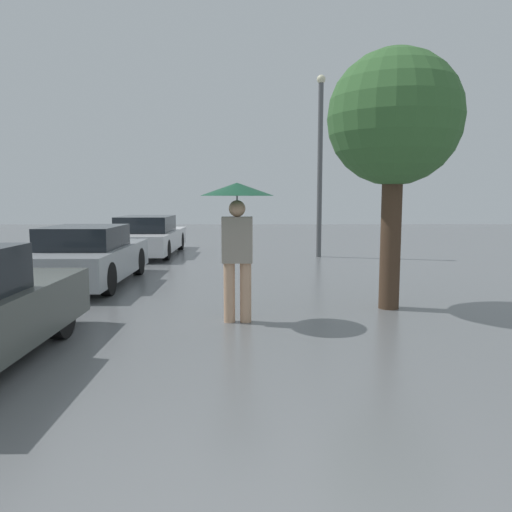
# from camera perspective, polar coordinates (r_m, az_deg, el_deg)

# --- Properties ---
(pedestrian) EXTENTS (1.01, 1.01, 1.94)m
(pedestrian) POSITION_cam_1_polar(r_m,az_deg,el_deg) (6.87, -2.17, 4.63)
(pedestrian) COLOR tan
(pedestrian) RESTS_ON ground_plane
(parked_car_middle) EXTENTS (1.62, 3.92, 1.18)m
(parked_car_middle) POSITION_cam_1_polar(r_m,az_deg,el_deg) (10.54, -18.68, -0.09)
(parked_car_middle) COLOR #9EA3A8
(parked_car_middle) RESTS_ON ground_plane
(parked_car_farthest) EXTENTS (1.74, 4.55, 1.18)m
(parked_car_farthest) POSITION_cam_1_polar(r_m,az_deg,el_deg) (15.51, -12.27, 2.18)
(parked_car_farthest) COLOR silver
(parked_car_farthest) RESTS_ON ground_plane
(tree) EXTENTS (2.04, 2.04, 3.96)m
(tree) POSITION_cam_1_polar(r_m,az_deg,el_deg) (8.09, 15.54, 14.66)
(tree) COLOR #473323
(tree) RESTS_ON ground_plane
(street_lamp) EXTENTS (0.25, 0.25, 5.16)m
(street_lamp) POSITION_cam_1_polar(r_m,az_deg,el_deg) (14.68, 7.32, 10.85)
(street_lamp) COLOR #515456
(street_lamp) RESTS_ON ground_plane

